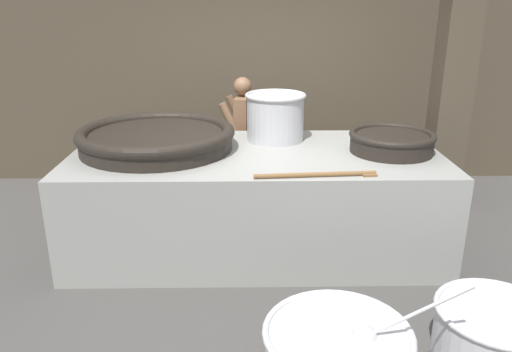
{
  "coord_description": "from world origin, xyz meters",
  "views": [
    {
      "loc": [
        -0.08,
        -4.66,
        2.39
      ],
      "look_at": [
        0.0,
        0.0,
        0.75
      ],
      "focal_mm": 35.0,
      "sensor_mm": 36.0,
      "label": 1
    }
  ],
  "objects_px": {
    "giant_wok_far": "(392,141)",
    "prep_bowl_meat": "(494,333)",
    "stock_pot": "(275,116)",
    "cook": "(242,136)",
    "giant_wok_near": "(156,138)"
  },
  "relations": [
    {
      "from": "giant_wok_near",
      "to": "prep_bowl_meat",
      "type": "distance_m",
      "value": 3.35
    },
    {
      "from": "stock_pot",
      "to": "prep_bowl_meat",
      "type": "height_order",
      "value": "stock_pot"
    },
    {
      "from": "giant_wok_far",
      "to": "stock_pot",
      "type": "distance_m",
      "value": 1.21
    },
    {
      "from": "giant_wok_near",
      "to": "cook",
      "type": "relative_size",
      "value": 1.0
    },
    {
      "from": "cook",
      "to": "prep_bowl_meat",
      "type": "relative_size",
      "value": 1.84
    },
    {
      "from": "cook",
      "to": "prep_bowl_meat",
      "type": "xyz_separation_m",
      "value": [
        1.77,
        -3.02,
        -0.61
      ]
    },
    {
      "from": "stock_pot",
      "to": "cook",
      "type": "bearing_deg",
      "value": 115.01
    },
    {
      "from": "stock_pot",
      "to": "cook",
      "type": "height_order",
      "value": "cook"
    },
    {
      "from": "giant_wok_far",
      "to": "prep_bowl_meat",
      "type": "height_order",
      "value": "giant_wok_far"
    },
    {
      "from": "stock_pot",
      "to": "prep_bowl_meat",
      "type": "distance_m",
      "value": 2.85
    },
    {
      "from": "stock_pot",
      "to": "prep_bowl_meat",
      "type": "xyz_separation_m",
      "value": [
        1.41,
        -2.25,
        -1.03
      ]
    },
    {
      "from": "giant_wok_far",
      "to": "giant_wok_near",
      "type": "bearing_deg",
      "value": 176.77
    },
    {
      "from": "giant_wok_near",
      "to": "giant_wok_far",
      "type": "relative_size",
      "value": 1.87
    },
    {
      "from": "giant_wok_near",
      "to": "prep_bowl_meat",
      "type": "bearing_deg",
      "value": -36.3
    },
    {
      "from": "stock_pot",
      "to": "cook",
      "type": "relative_size",
      "value": 0.41
    }
  ]
}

